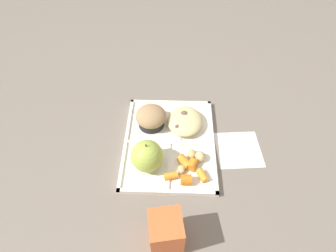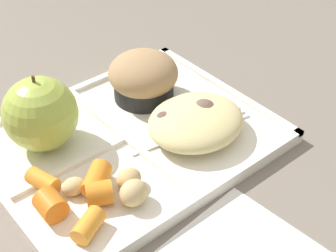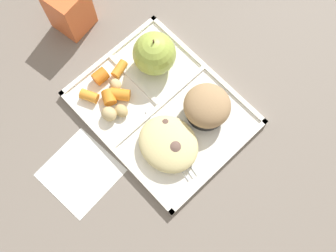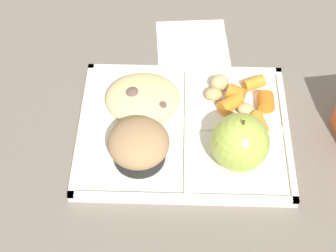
% 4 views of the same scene
% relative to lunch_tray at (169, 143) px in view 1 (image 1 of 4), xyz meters
% --- Properties ---
extents(ground, '(6.00, 6.00, 0.00)m').
position_rel_lunch_tray_xyz_m(ground, '(0.00, -0.00, -0.01)').
color(ground, slate).
extents(lunch_tray, '(0.33, 0.26, 0.02)m').
position_rel_lunch_tray_xyz_m(lunch_tray, '(0.00, 0.00, 0.00)').
color(lunch_tray, white).
rests_on(lunch_tray, ground).
extents(green_apple, '(0.09, 0.09, 0.09)m').
position_rel_lunch_tray_xyz_m(green_apple, '(-0.08, 0.06, 0.05)').
color(green_apple, '#A8C14C').
rests_on(green_apple, lunch_tray).
extents(bran_muffin, '(0.09, 0.09, 0.06)m').
position_rel_lunch_tray_xyz_m(bran_muffin, '(0.07, 0.06, 0.04)').
color(bran_muffin, black).
rests_on(bran_muffin, lunch_tray).
extents(carrot_slice_back, '(0.03, 0.04, 0.02)m').
position_rel_lunch_tray_xyz_m(carrot_slice_back, '(-0.12, -0.01, 0.01)').
color(carrot_slice_back, orange).
rests_on(carrot_slice_back, lunch_tray).
extents(carrot_slice_diagonal, '(0.04, 0.04, 0.02)m').
position_rel_lunch_tray_xyz_m(carrot_slice_diagonal, '(-0.07, -0.04, 0.02)').
color(carrot_slice_diagonal, orange).
rests_on(carrot_slice_diagonal, lunch_tray).
extents(carrot_slice_small, '(0.04, 0.03, 0.02)m').
position_rel_lunch_tray_xyz_m(carrot_slice_small, '(-0.11, -0.09, 0.01)').
color(carrot_slice_small, orange).
rests_on(carrot_slice_small, lunch_tray).
extents(carrot_slice_large, '(0.03, 0.03, 0.03)m').
position_rel_lunch_tray_xyz_m(carrot_slice_large, '(-0.13, -0.05, 0.02)').
color(carrot_slice_large, orange).
rests_on(carrot_slice_large, lunch_tray).
extents(carrot_slice_tilted, '(0.04, 0.03, 0.03)m').
position_rel_lunch_tray_xyz_m(carrot_slice_tilted, '(-0.08, -0.06, 0.02)').
color(carrot_slice_tilted, orange).
rests_on(carrot_slice_tilted, lunch_tray).
extents(potato_chunk_golden, '(0.03, 0.02, 0.02)m').
position_rel_lunch_tray_xyz_m(potato_chunk_golden, '(-0.10, -0.03, 0.01)').
color(potato_chunk_golden, tan).
rests_on(potato_chunk_golden, lunch_tray).
extents(potato_chunk_large, '(0.03, 0.02, 0.02)m').
position_rel_lunch_tray_xyz_m(potato_chunk_large, '(-0.05, -0.06, 0.02)').
color(potato_chunk_large, tan).
rests_on(potato_chunk_large, lunch_tray).
extents(potato_chunk_browned, '(0.04, 0.03, 0.03)m').
position_rel_lunch_tray_xyz_m(potato_chunk_browned, '(-0.06, -0.09, 0.02)').
color(potato_chunk_browned, tan).
rests_on(potato_chunk_browned, lunch_tray).
extents(egg_noodle_pile, '(0.12, 0.10, 0.04)m').
position_rel_lunch_tray_xyz_m(egg_noodle_pile, '(0.07, -0.04, 0.02)').
color(egg_noodle_pile, beige).
rests_on(egg_noodle_pile, lunch_tray).
extents(meatball_front, '(0.03, 0.03, 0.03)m').
position_rel_lunch_tray_xyz_m(meatball_front, '(0.04, -0.04, 0.02)').
color(meatball_front, brown).
rests_on(meatball_front, lunch_tray).
extents(meatball_back, '(0.03, 0.03, 0.03)m').
position_rel_lunch_tray_xyz_m(meatball_back, '(0.04, -0.02, 0.02)').
color(meatball_back, brown).
rests_on(meatball_back, lunch_tray).
extents(meatball_side, '(0.04, 0.04, 0.04)m').
position_rel_lunch_tray_xyz_m(meatball_side, '(0.08, -0.04, 0.02)').
color(meatball_side, brown).
rests_on(meatball_side, lunch_tray).
extents(plastic_fork, '(0.16, 0.04, 0.00)m').
position_rel_lunch_tray_xyz_m(plastic_fork, '(0.08, -0.04, 0.01)').
color(plastic_fork, silver).
rests_on(plastic_fork, lunch_tray).
extents(milk_carton, '(0.08, 0.08, 0.10)m').
position_rel_lunch_tray_xyz_m(milk_carton, '(-0.27, -0.00, 0.05)').
color(milk_carton, orange).
rests_on(milk_carton, ground).
extents(paper_napkin, '(0.14, 0.14, 0.00)m').
position_rel_lunch_tray_xyz_m(paper_napkin, '(-0.01, -0.20, -0.01)').
color(paper_napkin, white).
rests_on(paper_napkin, ground).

